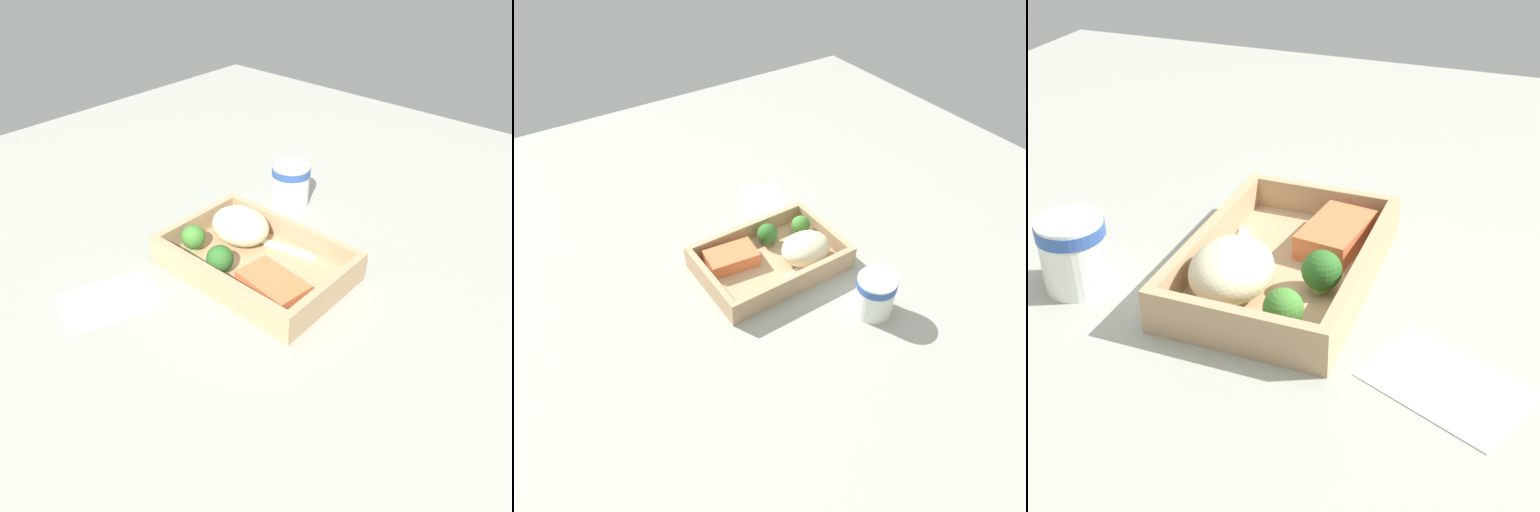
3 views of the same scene
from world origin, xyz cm
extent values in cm
cube|color=#98998E|center=(0.00, 0.00, -1.00)|extent=(160.00, 160.00, 2.00)
cube|color=tan|center=(0.00, 0.00, 0.60)|extent=(27.00, 18.19, 1.20)
cube|color=tan|center=(0.00, -8.50, 2.96)|extent=(27.00, 1.20, 3.51)
cube|color=tan|center=(0.00, 8.50, 2.96)|extent=(27.00, 1.20, 3.51)
cube|color=tan|center=(-12.90, 0.00, 2.96)|extent=(1.20, 15.79, 3.51)
cube|color=tan|center=(12.90, 0.00, 2.96)|extent=(1.20, 15.79, 3.51)
cube|color=#DD6F40|center=(-6.36, 3.67, 2.59)|extent=(10.21, 7.01, 2.78)
ellipsoid|color=beige|center=(6.08, -3.14, 3.98)|extent=(9.83, 8.08, 5.56)
cylinder|color=#82AE67|center=(9.78, 3.61, 1.87)|extent=(1.44, 1.44, 1.35)
sphere|color=#428030|center=(9.78, 3.61, 3.59)|extent=(3.78, 3.78, 3.78)
cylinder|color=#87A35B|center=(2.62, 4.94, 1.86)|extent=(1.54, 1.54, 1.33)
sphere|color=#2D6626|center=(2.62, 4.94, 3.64)|extent=(4.06, 4.06, 4.06)
cube|color=white|center=(-0.12, -5.65, 1.42)|extent=(12.35, 3.69, 0.44)
cube|color=white|center=(7.60, -3.98, 1.42)|extent=(3.79, 2.87, 0.44)
cylinder|color=white|center=(8.80, -19.35, 3.86)|extent=(6.70, 6.70, 7.72)
cylinder|color=#3356A8|center=(8.80, -19.35, 6.63)|extent=(6.90, 6.90, 1.39)
cube|color=white|center=(10.72, 18.83, 0.12)|extent=(13.52, 15.73, 0.24)
camera|label=1|loc=(-39.89, 44.96, 46.59)|focal=35.00mm
camera|label=2|loc=(-38.79, -58.81, 66.03)|focal=35.00mm
camera|label=3|loc=(58.64, 22.14, 41.40)|focal=50.00mm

